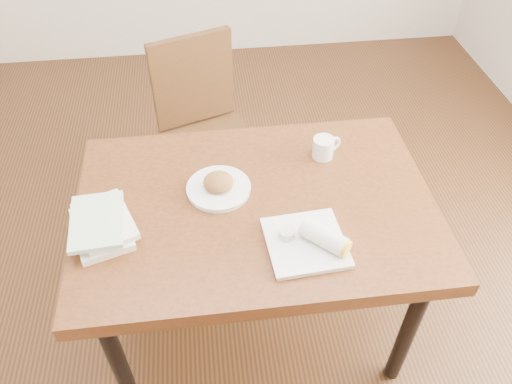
{
  "coord_description": "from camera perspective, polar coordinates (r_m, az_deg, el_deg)",
  "views": [
    {
      "loc": [
        -0.15,
        -1.23,
        2.0
      ],
      "look_at": [
        0.0,
        0.0,
        0.8
      ],
      "focal_mm": 35.0,
      "sensor_mm": 36.0,
      "label": 1
    }
  ],
  "objects": [
    {
      "name": "table",
      "position": [
        1.82,
        0.0,
        -2.92
      ],
      "size": [
        1.26,
        0.87,
        0.75
      ],
      "color": "maroon",
      "rests_on": "ground"
    },
    {
      "name": "chair_far",
      "position": [
        2.47,
        -5.93,
        7.83
      ],
      "size": [
        0.54,
        0.54,
        0.95
      ],
      "color": "#4A2E15",
      "rests_on": "ground"
    },
    {
      "name": "book_stack",
      "position": [
        1.72,
        -17.26,
        -3.56
      ],
      "size": [
        0.25,
        0.3,
        0.07
      ],
      "color": "white",
      "rests_on": "table"
    },
    {
      "name": "ground",
      "position": [
        2.36,
        0.0,
        -14.14
      ],
      "size": [
        4.0,
        5.0,
        0.01
      ],
      "primitive_type": "cube",
      "color": "#472814",
      "rests_on": "ground"
    },
    {
      "name": "plate_burrito",
      "position": [
        1.62,
        6.33,
        -5.56
      ],
      "size": [
        0.27,
        0.27,
        0.08
      ],
      "color": "white",
      "rests_on": "table"
    },
    {
      "name": "coffee_mug",
      "position": [
        1.94,
        7.79,
        5.12
      ],
      "size": [
        0.12,
        0.08,
        0.08
      ],
      "color": "white",
      "rests_on": "table"
    },
    {
      "name": "plate_scone",
      "position": [
        1.79,
        -4.3,
        0.68
      ],
      "size": [
        0.23,
        0.23,
        0.07
      ],
      "color": "white",
      "rests_on": "table"
    }
  ]
}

